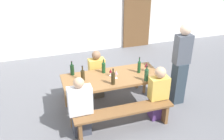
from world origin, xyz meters
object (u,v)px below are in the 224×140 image
object	(u,v)px
wine_bottle_2	(72,70)
seated_guest_near_1	(158,94)
wine_bottle_3	(139,67)
wooden_door	(137,15)
bench_near	(124,114)
tasting_table	(112,80)
bench_far	(103,78)
wine_glass_2	(111,71)
standing_host	(181,66)
seated_guest_far_0	(97,75)
wine_glass_1	(146,65)
wine_bottle_4	(146,75)
wine_glass_0	(116,73)
wine_bottle_5	(113,78)
wine_bottle_1	(83,75)
wine_bottle_0	(104,68)

from	to	relation	value
wine_bottle_2	seated_guest_near_1	world-z (taller)	seated_guest_near_1
wine_bottle_3	wooden_door	bearing A→B (deg)	67.83
bench_near	wine_bottle_3	world-z (taller)	wine_bottle_3
wooden_door	wine_bottle_2	size ratio (longest dim) A/B	7.05
tasting_table	wooden_door	bearing A→B (deg)	59.38
bench_far	wine_glass_2	bearing A→B (deg)	-91.01
bench_far	standing_host	world-z (taller)	standing_host
wooden_door	seated_guest_near_1	xyz separation A→B (m)	(-1.10, -3.69, -0.52)
wooden_door	seated_guest_far_0	bearing A→B (deg)	-128.20
wine_bottle_3	wine_glass_1	xyz separation A→B (m)	(0.17, 0.02, 0.00)
wine_bottle_4	seated_guest_far_0	size ratio (longest dim) A/B	0.29
wine_glass_0	seated_guest_near_1	size ratio (longest dim) A/B	0.15
seated_guest_near_1	standing_host	size ratio (longest dim) A/B	0.63
wine_bottle_3	seated_guest_far_0	size ratio (longest dim) A/B	0.31
seated_guest_near_1	seated_guest_far_0	world-z (taller)	seated_guest_near_1
wine_bottle_3	wine_glass_1	distance (m)	0.17
wine_bottle_5	wine_bottle_4	bearing A→B (deg)	-5.71
wine_bottle_1	wine_bottle_2	bearing A→B (deg)	119.78
bench_far	wine_bottle_4	distance (m)	1.31
wooden_door	bench_near	bearing A→B (deg)	-115.74
bench_far	wine_glass_1	distance (m)	1.15
wine_glass_2	standing_host	size ratio (longest dim) A/B	0.08
wine_bottle_2	wine_bottle_0	bearing A→B (deg)	-8.92
wine_bottle_1	standing_host	distance (m)	2.00
wine_bottle_0	wine_glass_1	bearing A→B (deg)	-13.20
seated_guest_near_1	standing_host	world-z (taller)	standing_host
wine_bottle_2	seated_guest_far_0	distance (m)	0.70
wine_glass_0	wine_glass_2	size ratio (longest dim) A/B	1.17
bench_far	wine_glass_2	size ratio (longest dim) A/B	12.58
tasting_table	wine_bottle_4	world-z (taller)	wine_bottle_4
tasting_table	wine_bottle_5	bearing A→B (deg)	-103.79
wine_glass_1	standing_host	world-z (taller)	standing_host
wine_bottle_2	wine_glass_2	bearing A→B (deg)	-20.74
wine_bottle_1	wine_bottle_2	size ratio (longest dim) A/B	1.02
bench_far	wine_bottle_0	bearing A→B (deg)	-102.37
wine_bottle_3	wine_glass_2	xyz separation A→B (m)	(-0.59, 0.05, -0.03)
bench_near	standing_host	bearing A→B (deg)	20.12
wine_glass_1	wine_bottle_5	bearing A→B (deg)	-159.59
wine_bottle_3	wine_bottle_5	size ratio (longest dim) A/B	1.05
tasting_table	bench_far	bearing A→B (deg)	90.00
wooden_door	wine_bottle_4	xyz separation A→B (m)	(-1.27, -3.47, -0.18)
tasting_table	seated_guest_far_0	bearing A→B (deg)	106.69
standing_host	wine_bottle_5	bearing A→B (deg)	3.32
wooden_door	wine_bottle_2	world-z (taller)	wooden_door
wine_glass_0	wine_glass_1	size ratio (longest dim) A/B	0.94
wine_bottle_0	wine_bottle_1	bearing A→B (deg)	-159.25
seated_guest_near_1	wine_bottle_1	bearing A→B (deg)	65.23
wine_glass_0	seated_guest_near_1	world-z (taller)	seated_guest_near_1
tasting_table	seated_guest_far_0	distance (m)	0.60
tasting_table	wine_bottle_4	size ratio (longest dim) A/B	6.19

